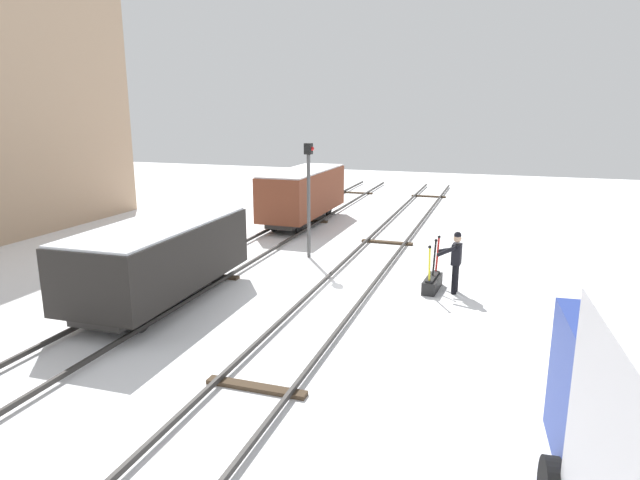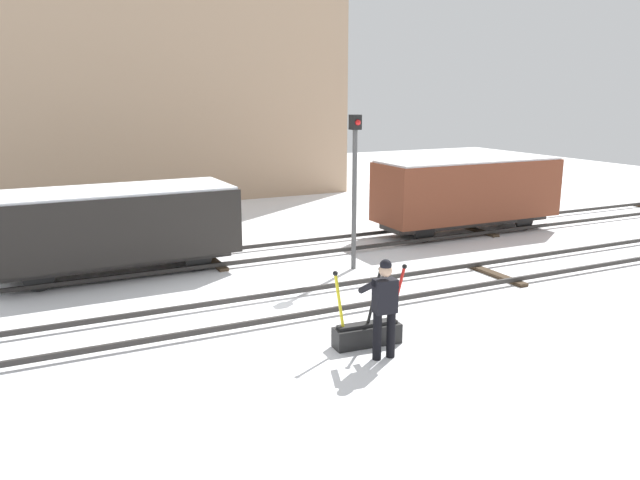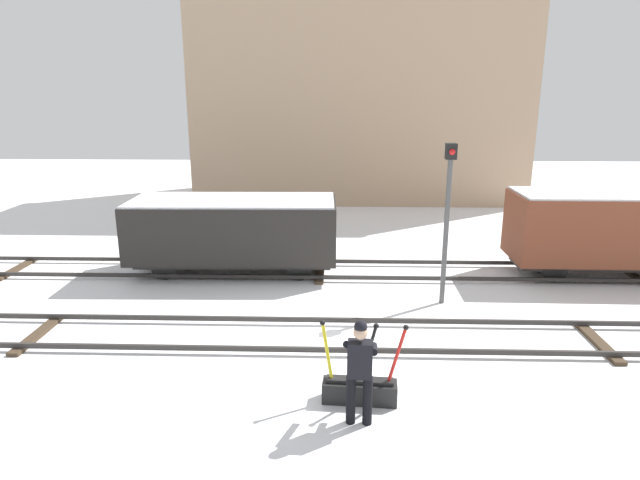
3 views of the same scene
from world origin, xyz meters
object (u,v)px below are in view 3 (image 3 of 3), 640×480
Objects in this scene: signal_post at (448,208)px; freight_car_back_track at (234,230)px; switch_lever_frame at (360,388)px; freight_car_far_end at (624,229)px; rail_worker at (360,366)px.

freight_car_back_track is at bearing 158.62° from signal_post.
freight_car_far_end is (7.47, 6.61, 1.12)m from switch_lever_frame.
freight_car_back_track reaches higher than rail_worker.
rail_worker is 0.45× the size of signal_post.
switch_lever_frame is 0.94m from rail_worker.
signal_post is 5.99m from freight_car_back_track.
switch_lever_frame is 10.04m from freight_car_far_end.
rail_worker is at bearing -113.73° from signal_post.
freight_car_back_track is at bearing -179.56° from freight_car_far_end.
freight_car_far_end reaches higher than freight_car_back_track.
rail_worker reaches higher than switch_lever_frame.
rail_worker is at bearing -135.76° from freight_car_far_end.
freight_car_back_track is at bearing 120.45° from switch_lever_frame.
freight_car_back_track reaches higher than switch_lever_frame.
signal_post reaches higher than rail_worker.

